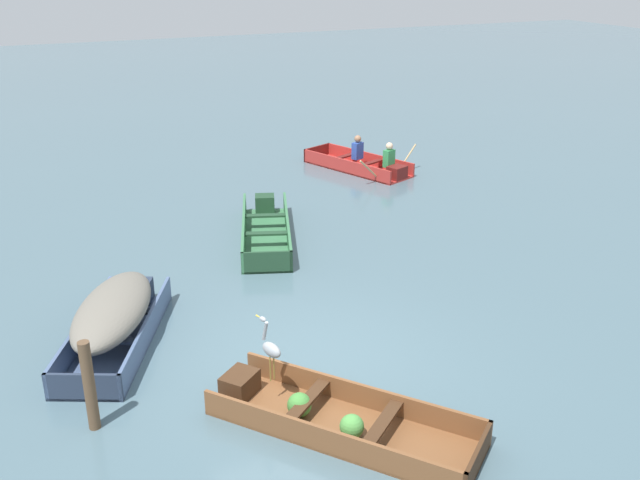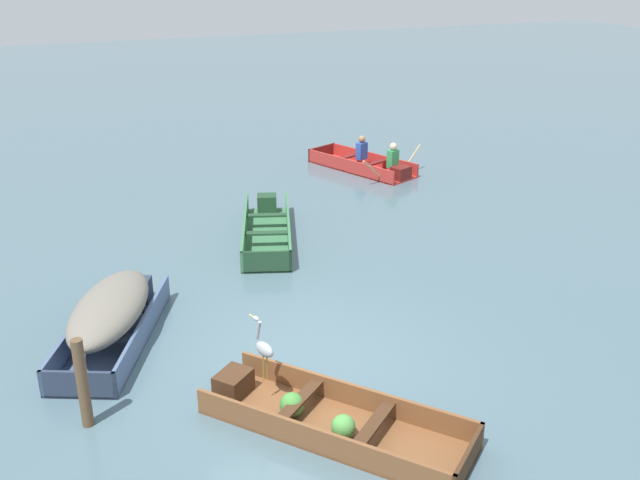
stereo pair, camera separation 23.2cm
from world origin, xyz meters
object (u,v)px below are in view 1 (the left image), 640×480
Objects in this scene: skiff_slate_blue_mid_moored at (114,314)px; rowboat_red_with_crew at (363,164)px; heron_on_dinghy at (271,348)px; dinghy_wooden_brown_foreground at (332,417)px; skiff_green_near_moored at (266,229)px; mooring_post at (89,386)px.

rowboat_red_with_crew reaches higher than skiff_slate_blue_mid_moored.
skiff_slate_blue_mid_moored is 3.68× the size of heron_on_dinghy.
dinghy_wooden_brown_foreground is 6.34m from skiff_green_near_moored.
skiff_green_near_moored is 1.09× the size of rowboat_red_with_crew.
heron_on_dinghy is (-1.85, -5.45, 0.66)m from skiff_green_near_moored.
skiff_green_near_moored is at bearing -139.51° from rowboat_red_with_crew.
skiff_slate_blue_mid_moored is 2.05m from mooring_post.
skiff_slate_blue_mid_moored is (-2.09, 3.10, 0.34)m from dinghy_wooden_brown_foreground.
heron_on_dinghy is (1.59, -2.34, 0.34)m from skiff_slate_blue_mid_moored.
dinghy_wooden_brown_foreground is 1.02× the size of rowboat_red_with_crew.
rowboat_red_with_crew is at bearing 46.75° from mooring_post.
rowboat_red_with_crew is 11.52m from mooring_post.
skiff_slate_blue_mid_moored is at bearing 124.00° from dinghy_wooden_brown_foreground.
rowboat_red_with_crew is at bearing 56.82° from heron_on_dinghy.
skiff_slate_blue_mid_moored is 2.59× the size of mooring_post.
heron_on_dinghy is at bearing -108.73° from skiff_green_near_moored.
mooring_post is (-4.01, -5.07, 0.45)m from skiff_green_near_moored.
dinghy_wooden_brown_foreground is 2.93m from mooring_post.
skiff_green_near_moored is at bearing 51.68° from mooring_post.
skiff_slate_blue_mid_moored is (-3.44, -3.10, 0.32)m from skiff_green_near_moored.
dinghy_wooden_brown_foreground is 1.05× the size of skiff_slate_blue_mid_moored.
dinghy_wooden_brown_foreground is at bearing -23.01° from mooring_post.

